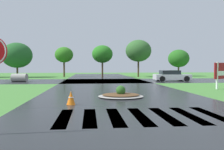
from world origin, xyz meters
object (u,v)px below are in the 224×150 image
(drainage_pipe_stack, at_px, (19,78))
(traffic_cone, at_px, (71,98))
(median_island, at_px, (121,95))
(car_white_sedan, at_px, (171,76))

(drainage_pipe_stack, xyz_separation_m, traffic_cone, (7.19, -16.67, -0.16))
(drainage_pipe_stack, relative_size, traffic_cone, 2.81)
(traffic_cone, bearing_deg, median_island, 41.94)
(drainage_pipe_stack, bearing_deg, traffic_cone, -66.68)
(median_island, relative_size, traffic_cone, 4.09)
(median_island, height_order, drainage_pipe_stack, drainage_pipe_stack)
(car_white_sedan, relative_size, traffic_cone, 6.80)
(car_white_sedan, bearing_deg, traffic_cone, -121.36)
(median_island, height_order, car_white_sedan, car_white_sedan)
(median_island, relative_size, drainage_pipe_stack, 1.45)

